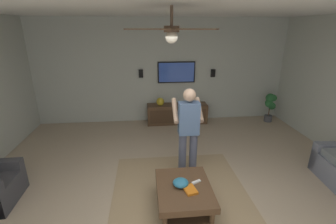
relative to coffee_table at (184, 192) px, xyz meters
The scene contains 16 objects.
ground_plane 0.30m from the coffee_table, 147.55° to the left, with size 9.10×9.10×0.00m, color tan.
wall_back_tv 3.98m from the coffee_table, ahead, with size 0.10×7.24×2.89m, color #B2B7AD.
area_rug 0.35m from the coffee_table, ahead, with size 2.68×2.22×0.01m, color #9E8460.
coffee_table is the anchor object (origin of this frame).
media_console 3.50m from the coffee_table, ahead, with size 0.45×1.70×0.55m.
tv 3.90m from the coffee_table, ahead, with size 0.05×1.05×0.59m.
person_standing 1.16m from the coffee_table, 13.16° to the right, with size 0.53×0.53×1.64m.
potted_plant_short 4.47m from the coffee_table, 42.76° to the right, with size 0.31×0.34×0.85m.
bowl 0.16m from the coffee_table, 68.12° to the left, with size 0.23×0.23×0.10m, color teal.
remote_white 0.24m from the coffee_table, 70.13° to the right, with size 0.15×0.04×0.02m, color white.
remote_black 0.18m from the coffee_table, 152.32° to the right, with size 0.15×0.04×0.02m, color black.
book 0.18m from the coffee_table, 147.33° to the right, with size 0.22×0.16×0.04m, color orange.
vase_round 3.47m from the coffee_table, ahead, with size 0.22×0.22×0.22m, color gold.
wall_speaker_left 4.14m from the coffee_table, 20.97° to the right, with size 0.06×0.12×0.22m, color black.
wall_speaker_right 3.94m from the coffee_table, ahead, with size 0.06×0.12×0.22m, color black.
ceiling_fan 2.29m from the coffee_table, 28.34° to the left, with size 1.20×1.14×0.46m.
Camera 1 is at (-2.87, 0.51, 2.60)m, focal length 25.47 mm.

